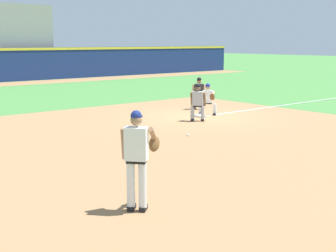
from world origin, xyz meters
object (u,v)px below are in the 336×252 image
baseball (188,135)px  baserunner (198,101)px  first_baseman (208,98)px  umpire (199,92)px  first_base_bag (200,116)px  pitcher (138,154)px

baseball → baserunner: (2.26, 1.95, 0.76)m
first_baseman → umpire: (0.92, 1.53, 0.06)m
baserunner → first_base_bag: bearing=40.9°
first_baseman → baserunner: 1.60m
baseball → baserunner: baserunner is taller
first_base_bag → umpire: 2.37m
baseball → first_baseman: (3.63, 2.78, 0.69)m
first_baseman → baserunner: baserunner is taller
first_baseman → umpire: bearing=59.1°
umpire → baseball: bearing=-136.5°
baseball → baserunner: 3.08m
baseball → pitcher: pitcher is taller
pitcher → first_base_bag: bearing=40.8°
pitcher → umpire: 13.21m
baserunner → umpire: 3.28m
pitcher → baseball: bearing=40.7°
pitcher → first_baseman: size_ratio=1.39×
first_baseman → baserunner: (-1.37, -0.83, 0.06)m
baserunner → pitcher: bearing=-139.2°
baseball → first_baseman: size_ratio=0.06×
pitcher → umpire: (9.81, 8.84, -0.27)m
first_base_bag → baseball: size_ratio=5.14×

